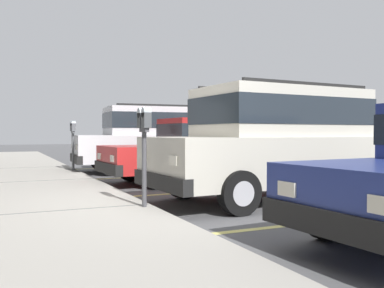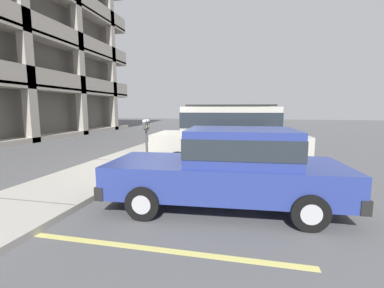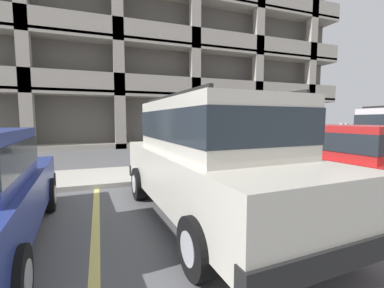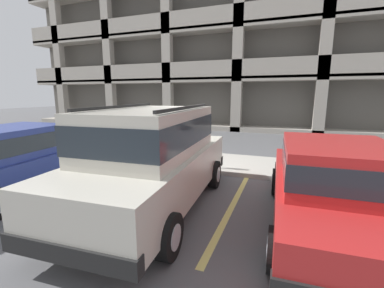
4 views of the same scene
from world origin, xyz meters
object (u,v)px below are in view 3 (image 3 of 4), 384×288
Objects in this scene: silver_suv at (210,154)px; parking_meter_near at (155,138)px; dark_hatchback at (342,159)px; parking_meter_far at (344,134)px; parking_garage at (113,40)px.

silver_suv is 3.38× the size of parking_meter_near.
silver_suv is at bearing -82.20° from parking_meter_near.
silver_suv is at bearing -179.93° from dark_hatchback.
dark_hatchback is 3.20× the size of parking_meter_far.
parking_garage is (-0.57, 16.56, 6.45)m from silver_suv.
parking_meter_far is (6.58, -0.02, -0.02)m from parking_meter_near.
parking_garage reaches higher than parking_meter_near.
parking_garage reaches higher than silver_suv.
silver_suv reaches higher than parking_meter_near.
parking_meter_far is (3.08, 2.52, 0.36)m from dark_hatchback.
parking_garage is (-6.78, 13.91, 6.36)m from parking_meter_far.
parking_meter_far is at bearing 37.11° from dark_hatchback.
dark_hatchback is 4.34m from parking_meter_near.
parking_meter_near reaches higher than parking_meter_far.
dark_hatchback is at bearing -77.29° from parking_garage.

